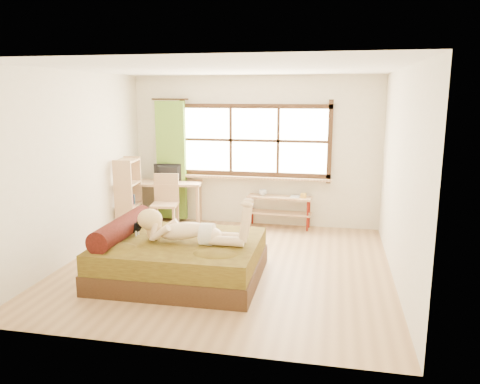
% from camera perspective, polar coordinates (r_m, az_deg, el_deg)
% --- Properties ---
extents(floor, '(4.50, 4.50, 0.00)m').
position_cam_1_polar(floor, '(6.69, -1.62, -8.93)').
color(floor, '#9E754C').
rests_on(floor, ground).
extents(ceiling, '(4.50, 4.50, 0.00)m').
position_cam_1_polar(ceiling, '(6.26, -1.76, 14.85)').
color(ceiling, white).
rests_on(ceiling, wall_back).
extents(wall_back, '(4.50, 0.00, 4.50)m').
position_cam_1_polar(wall_back, '(8.52, 1.77, 4.97)').
color(wall_back, silver).
rests_on(wall_back, floor).
extents(wall_front, '(4.50, 0.00, 4.50)m').
position_cam_1_polar(wall_front, '(4.22, -8.65, -2.32)').
color(wall_front, silver).
rests_on(wall_front, floor).
extents(wall_left, '(0.00, 4.50, 4.50)m').
position_cam_1_polar(wall_left, '(7.18, -19.47, 3.00)').
color(wall_left, silver).
rests_on(wall_left, floor).
extents(wall_right, '(0.00, 4.50, 4.50)m').
position_cam_1_polar(wall_right, '(6.23, 18.93, 1.76)').
color(wall_right, silver).
rests_on(wall_right, floor).
extents(window, '(2.80, 0.16, 1.46)m').
position_cam_1_polar(window, '(8.47, 1.74, 6.01)').
color(window, '#FFEDBF').
rests_on(window, wall_back).
extents(curtain, '(0.55, 0.10, 2.20)m').
position_cam_1_polar(curtain, '(8.82, -8.37, 3.78)').
color(curtain, '#568724').
rests_on(curtain, wall_back).
extents(bed, '(2.08, 1.67, 0.78)m').
position_cam_1_polar(bed, '(6.23, -7.68, -7.90)').
color(bed, black).
rests_on(bed, floor).
extents(woman, '(1.45, 0.43, 0.62)m').
position_cam_1_polar(woman, '(5.96, -6.14, -3.28)').
color(woman, beige).
rests_on(woman, bed).
extents(kitten, '(0.31, 0.13, 0.25)m').
position_cam_1_polar(kitten, '(6.45, -13.11, -4.06)').
color(kitten, black).
rests_on(kitten, bed).
extents(desk, '(1.33, 0.77, 0.79)m').
position_cam_1_polar(desk, '(8.74, -8.79, 0.58)').
color(desk, tan).
rests_on(desk, floor).
extents(monitor, '(0.56, 0.16, 0.32)m').
position_cam_1_polar(monitor, '(8.74, -8.74, 2.34)').
color(monitor, black).
rests_on(monitor, desk).
extents(chair, '(0.51, 0.51, 0.99)m').
position_cam_1_polar(chair, '(8.41, -9.06, -0.81)').
color(chair, tan).
rests_on(chair, floor).
extents(pipe_shelf, '(1.16, 0.36, 0.65)m').
position_cam_1_polar(pipe_shelf, '(8.44, 4.88, -1.55)').
color(pipe_shelf, tan).
rests_on(pipe_shelf, floor).
extents(cup, '(0.15, 0.15, 0.11)m').
position_cam_1_polar(cup, '(8.43, 2.80, -0.09)').
color(cup, gray).
rests_on(cup, pipe_shelf).
extents(book, '(0.18, 0.23, 0.02)m').
position_cam_1_polar(book, '(8.38, 6.18, -0.53)').
color(book, gray).
rests_on(book, pipe_shelf).
extents(bookshelf, '(0.37, 0.59, 1.28)m').
position_cam_1_polar(bookshelf, '(8.40, -13.46, -0.29)').
color(bookshelf, tan).
rests_on(bookshelf, floor).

